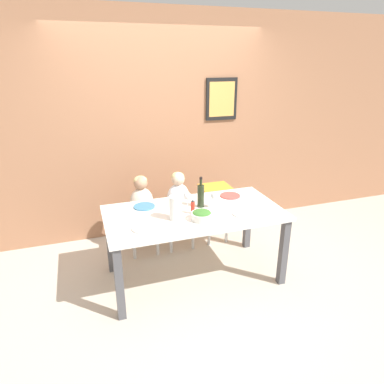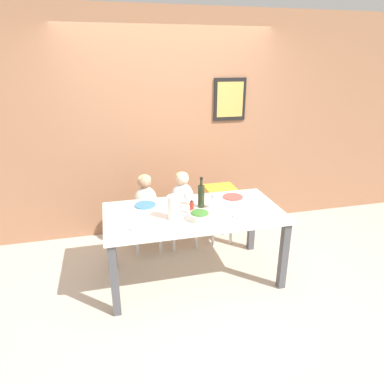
{
  "view_description": "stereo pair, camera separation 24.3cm",
  "coord_description": "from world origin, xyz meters",
  "views": [
    {
      "loc": [
        -0.99,
        -2.88,
        2.14
      ],
      "look_at": [
        0.0,
        0.07,
        0.93
      ],
      "focal_mm": 32.0,
      "sensor_mm": 36.0,
      "label": 1
    },
    {
      "loc": [
        -0.75,
        -2.95,
        2.14
      ],
      "look_at": [
        0.0,
        0.07,
        0.93
      ],
      "focal_mm": 32.0,
      "sensor_mm": 36.0,
      "label": 2
    }
  ],
  "objects": [
    {
      "name": "wine_glass_near",
      "position": [
        0.22,
        0.02,
        0.87
      ],
      "size": [
        0.08,
        0.08,
        0.17
      ],
      "color": "white",
      "rests_on": "dining_table"
    },
    {
      "name": "person_child_left",
      "position": [
        -0.4,
        0.68,
        0.69
      ],
      "size": [
        0.27,
        0.18,
        0.49
      ],
      "color": "beige",
      "rests_on": "chair_far_left"
    },
    {
      "name": "chair_right_highchair",
      "position": [
        0.5,
        0.68,
        0.55
      ],
      "size": [
        0.36,
        0.31,
        0.71
      ],
      "color": "silver",
      "rests_on": "ground_plane"
    },
    {
      "name": "wine_bottle",
      "position": [
        0.1,
        0.09,
        0.87
      ],
      "size": [
        0.07,
        0.07,
        0.31
      ],
      "color": "#232D19",
      "rests_on": "dining_table"
    },
    {
      "name": "chair_far_left",
      "position": [
        -0.4,
        0.68,
        0.37
      ],
      "size": [
        0.42,
        0.36,
        0.44
      ],
      "color": "silver",
      "rests_on": "ground_plane"
    },
    {
      "name": "salad_bowl_large",
      "position": [
        0.01,
        -0.2,
        0.79
      ],
      "size": [
        0.2,
        0.2,
        0.09
      ],
      "color": "silver",
      "rests_on": "dining_table"
    },
    {
      "name": "dinner_plate_front_right",
      "position": [
        0.43,
        -0.22,
        0.75
      ],
      "size": [
        0.22,
        0.22,
        0.01
      ],
      "color": "silver",
      "rests_on": "dining_table"
    },
    {
      "name": "dining_table",
      "position": [
        0.0,
        0.0,
        0.65
      ],
      "size": [
        1.73,
        0.89,
        0.75
      ],
      "color": "white",
      "rests_on": "ground_plane"
    },
    {
      "name": "dinner_plate_back_right",
      "position": [
        0.5,
        0.26,
        0.75
      ],
      "size": [
        0.22,
        0.22,
        0.01
      ],
      "color": "#D14C47",
      "rests_on": "dining_table"
    },
    {
      "name": "condiment_bottle_hot_sauce",
      "position": [
        -0.03,
        -0.04,
        0.82
      ],
      "size": [
        0.04,
        0.04,
        0.15
      ],
      "color": "red",
      "rests_on": "dining_table"
    },
    {
      "name": "wall_back",
      "position": [
        0.0,
        1.22,
        1.35
      ],
      "size": [
        10.0,
        0.09,
        2.7
      ],
      "color": "#9E6B4C",
      "rests_on": "ground_plane"
    },
    {
      "name": "chair_far_center",
      "position": [
        0.03,
        0.68,
        0.37
      ],
      "size": [
        0.42,
        0.36,
        0.44
      ],
      "color": "silver",
      "rests_on": "ground_plane"
    },
    {
      "name": "paper_towel_roll",
      "position": [
        -0.22,
        -0.11,
        0.86
      ],
      "size": [
        0.12,
        0.12,
        0.23
      ],
      "color": "white",
      "rests_on": "dining_table"
    },
    {
      "name": "person_child_center",
      "position": [
        0.03,
        0.68,
        0.69
      ],
      "size": [
        0.27,
        0.18,
        0.49
      ],
      "color": "silver",
      "rests_on": "chair_far_center"
    },
    {
      "name": "dinner_plate_back_left",
      "position": [
        -0.44,
        0.26,
        0.75
      ],
      "size": [
        0.22,
        0.22,
        0.01
      ],
      "color": "teal",
      "rests_on": "dining_table"
    },
    {
      "name": "wine_glass_far",
      "position": [
        -0.04,
        0.1,
        0.87
      ],
      "size": [
        0.08,
        0.08,
        0.17
      ],
      "color": "white",
      "rests_on": "dining_table"
    },
    {
      "name": "dinner_plate_front_left",
      "position": [
        -0.54,
        -0.21,
        0.75
      ],
      "size": [
        0.22,
        0.22,
        0.01
      ],
      "color": "silver",
      "rests_on": "dining_table"
    },
    {
      "name": "ground_plane",
      "position": [
        0.0,
        0.0,
        0.0
      ],
      "size": [
        14.0,
        14.0,
        0.0
      ],
      "primitive_type": "plane",
      "color": "#BCB2A3"
    }
  ]
}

